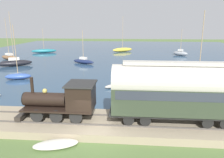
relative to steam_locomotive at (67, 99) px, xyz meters
name	(u,v)px	position (x,y,z in m)	size (l,w,h in m)	color
ground_plane	(93,136)	(-1.40, -2.17, -2.21)	(200.00, 200.00, 0.00)	#516B38
harbor_water	(121,53)	(42.56, -2.17, -2.21)	(80.00, 80.00, 0.01)	#2D4760
rail_embankment	(96,124)	(0.00, -2.17, -1.93)	(4.52, 56.00, 0.68)	gray
steam_locomotive	(67,99)	(0.00, 0.00, 0.00)	(2.33, 5.81, 3.10)	black
passenger_coach	(176,90)	(0.00, -7.85, 0.88)	(2.34, 9.30, 4.40)	black
sailboat_red	(198,82)	(11.74, -12.97, -1.60)	(3.05, 4.86, 9.06)	#B72D23
sailboat_brown	(9,57)	(29.87, 21.42, -1.62)	(3.83, 5.29, 8.75)	brown
sailboat_teal	(44,51)	(41.83, 18.42, -1.68)	(3.68, 6.49, 6.37)	#1E707A
sailboat_blue	(18,76)	(13.58, 10.98, -1.72)	(2.15, 3.72, 7.44)	#335199
sailboat_yellow	(123,50)	(45.86, -2.47, -1.61)	(4.59, 6.00, 9.58)	gold
sailboat_black	(14,63)	(23.01, 16.58, -1.56)	(4.40, 6.27, 9.60)	black
sailboat_gray	(180,53)	(39.48, -16.83, -1.58)	(3.18, 3.78, 6.35)	gray
sailboat_navy	(83,61)	(26.56, 4.47, -1.69)	(3.17, 4.85, 6.38)	#192347
rowboat_off_pier	(146,87)	(10.34, -6.56, -1.95)	(2.41, 2.50, 0.50)	#B7B2A3
rowboat_near_shore	(221,109)	(4.05, -12.79, -2.03)	(0.97, 2.75, 0.35)	#B7B2A3
rowboat_far_out	(114,86)	(10.52, -2.72, -1.97)	(1.97, 2.45, 0.45)	#B7B2A3
beached_dinghy	(56,144)	(-2.99, -0.07, -1.99)	(1.88, 3.00, 0.44)	beige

